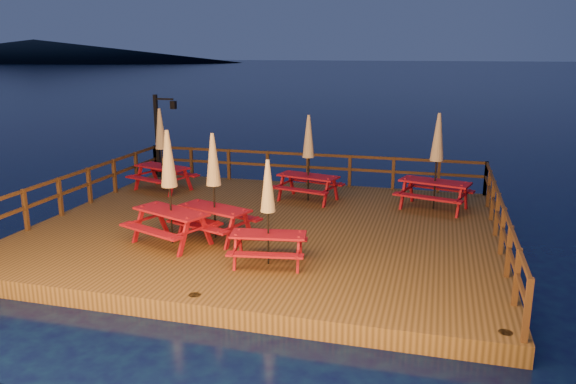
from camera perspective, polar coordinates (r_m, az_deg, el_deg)
name	(u,v)px	position (r m, az deg, el deg)	size (l,w,h in m)	color
ground	(267,239)	(15.20, -2.20, -4.77)	(500.00, 500.00, 0.00)	black
deck	(266,232)	(15.13, -2.20, -4.05)	(12.00, 10.00, 0.40)	#473317
deck_piles	(267,249)	(15.30, -2.19, -5.83)	(11.44, 9.44, 1.40)	#391F12
railing	(284,182)	(16.51, -0.40, 1.00)	(11.80, 9.75, 1.10)	#391F12
lamp_post	(161,128)	(20.86, -12.79, 6.32)	(0.85, 0.18, 3.00)	black
headland_left	(35,51)	(261.72, -24.35, 12.95)	(180.00, 84.00, 9.00)	black
picnic_table_0	(308,157)	(17.17, 2.08, 3.60)	(2.16, 1.92, 2.65)	maroon
picnic_table_1	(268,211)	(12.01, -2.04, -1.93)	(1.82, 1.58, 2.32)	maroon
picnic_table_2	(436,160)	(16.73, 14.85, 3.15)	(2.34, 2.10, 2.82)	maroon
picnic_table_3	(214,185)	(13.77, -7.54, 0.75)	(2.24, 2.04, 2.63)	maroon
picnic_table_4	(161,148)	(18.92, -12.75, 4.35)	(2.29, 2.08, 2.71)	maroon
picnic_table_5	(170,186)	(13.53, -11.94, 0.62)	(2.38, 2.19, 2.76)	maroon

